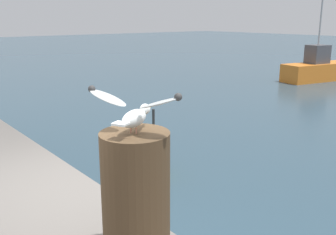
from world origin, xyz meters
TOP-DOWN VIEW (x-y plane):
  - mooring_post at (1.09, -0.37)m, footprint 0.42×0.42m
  - seagull at (1.09, -0.36)m, footprint 0.57×0.38m
  - boat_orange at (-7.00, 16.23)m, footprint 2.01×4.75m
  - channel_buoy at (-2.74, 2.63)m, footprint 0.56×0.56m

SIDE VIEW (x-z plane):
  - channel_buoy at x=-2.74m, z-range -0.19..1.14m
  - boat_orange at x=-7.00m, z-range -1.40..2.46m
  - mooring_post at x=1.09m, z-range 1.51..2.34m
  - seagull at x=1.09m, z-range 2.34..2.59m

